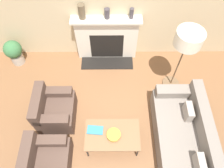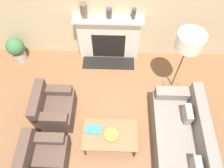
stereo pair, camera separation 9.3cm
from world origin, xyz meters
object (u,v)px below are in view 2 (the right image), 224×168
(armchair_near, at_px, (44,159))
(potted_plant, at_px, (16,49))
(mantel_vase_left, at_px, (84,11))
(floor_lamp, at_px, (189,44))
(mantel_vase_center_left, at_px, (109,13))
(fireplace, at_px, (109,39))
(coffee_table, at_px, (110,135))
(couch, at_px, (183,144))
(book, at_px, (93,129))
(armchair_far, at_px, (54,108))
(mantel_vase_center_right, at_px, (134,14))
(bowl, at_px, (111,135))

(armchair_near, bearing_deg, potted_plant, 24.57)
(mantel_vase_left, relative_size, potted_plant, 0.50)
(armchair_near, xyz_separation_m, floor_lamp, (2.57, 1.86, 1.09))
(mantel_vase_center_left, bearing_deg, fireplace, -145.47)
(coffee_table, bearing_deg, mantel_vase_left, 105.08)
(couch, relative_size, potted_plant, 3.15)
(couch, relative_size, mantel_vase_center_left, 9.08)
(book, bearing_deg, mantel_vase_center_left, 89.18)
(armchair_far, height_order, coffee_table, armchair_far)
(fireplace, xyz_separation_m, mantel_vase_center_right, (0.53, 0.01, 0.73))
(bowl, bearing_deg, potted_plant, 138.26)
(floor_lamp, height_order, mantel_vase_center_right, floor_lamp)
(couch, height_order, coffee_table, couch)
(couch, distance_m, book, 1.70)
(coffee_table, relative_size, mantel_vase_left, 3.02)
(bowl, height_order, book, bowl)
(fireplace, xyz_separation_m, coffee_table, (0.12, -2.29, -0.18))
(couch, relative_size, armchair_far, 2.63)
(armchair_near, height_order, book, armchair_near)
(armchair_far, bearing_deg, potted_plant, 37.28)
(floor_lamp, xyz_separation_m, mantel_vase_center_right, (-0.97, 0.91, -0.09))
(mantel_vase_center_left, distance_m, potted_plant, 2.44)
(couch, xyz_separation_m, floor_lamp, (0.03, 1.50, 1.09))
(coffee_table, xyz_separation_m, mantel_vase_center_right, (0.42, 2.30, 0.91))
(fireplace, bearing_deg, mantel_vase_center_right, 1.50)
(mantel_vase_center_right, relative_size, potted_plant, 0.36)
(armchair_far, distance_m, coffee_table, 1.31)
(mantel_vase_center_right, bearing_deg, coffee_table, -100.26)
(armchair_near, height_order, armchair_far, same)
(mantel_vase_center_right, bearing_deg, bowl, -99.62)
(floor_lamp, xyz_separation_m, potted_plant, (-3.74, 0.69, -1.02))
(bowl, bearing_deg, armchair_far, 154.14)
(armchair_far, distance_m, book, 0.99)
(floor_lamp, bearing_deg, mantel_vase_left, 155.76)
(couch, bearing_deg, coffee_table, -94.15)
(coffee_table, xyz_separation_m, book, (-0.32, 0.08, 0.04))
(coffee_table, bearing_deg, bowl, -47.97)
(coffee_table, relative_size, mantel_vase_center_left, 4.37)
(mantel_vase_center_right, distance_m, potted_plant, 2.92)
(bowl, distance_m, potted_plant, 3.17)
(mantel_vase_left, bearing_deg, bowl, -74.56)
(mantel_vase_center_left, distance_m, mantel_vase_center_right, 0.51)
(armchair_near, xyz_separation_m, potted_plant, (-1.16, 2.54, 0.07))
(floor_lamp, bearing_deg, mantel_vase_center_left, 148.65)
(armchair_far, xyz_separation_m, bowl, (1.20, -0.58, 0.16))
(armchair_far, bearing_deg, fireplace, -31.58)
(coffee_table, height_order, bowl, bowl)
(coffee_table, xyz_separation_m, bowl, (0.02, -0.02, 0.08))
(mantel_vase_center_right, bearing_deg, couch, -68.63)
(couch, height_order, armchair_near, couch)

